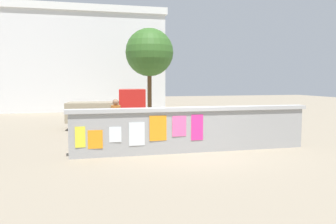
{
  "coord_description": "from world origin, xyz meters",
  "views": [
    {
      "loc": [
        -3.53,
        -10.54,
        2.27
      ],
      "look_at": [
        -0.39,
        1.71,
        1.13
      ],
      "focal_mm": 37.83,
      "sensor_mm": 36.0,
      "label": 1
    }
  ],
  "objects_px": {
    "motorcycle": "(230,126)",
    "bicycle_near": "(220,121)",
    "auto_rickshaw_truck": "(111,110)",
    "person_walking": "(116,117)",
    "tree_roadside": "(149,53)",
    "bicycle_far": "(174,121)"
  },
  "relations": [
    {
      "from": "bicycle_far",
      "to": "bicycle_near",
      "type": "bearing_deg",
      "value": -14.37
    },
    {
      "from": "bicycle_far",
      "to": "person_walking",
      "type": "bearing_deg",
      "value": -131.45
    },
    {
      "from": "bicycle_far",
      "to": "person_walking",
      "type": "distance_m",
      "value": 4.64
    },
    {
      "from": "tree_roadside",
      "to": "person_walking",
      "type": "bearing_deg",
      "value": -108.52
    },
    {
      "from": "motorcycle",
      "to": "person_walking",
      "type": "relative_size",
      "value": 1.17
    },
    {
      "from": "bicycle_far",
      "to": "person_walking",
      "type": "xyz_separation_m",
      "value": [
        -3.04,
        -3.45,
        0.62
      ]
    },
    {
      "from": "tree_roadside",
      "to": "auto_rickshaw_truck",
      "type": "bearing_deg",
      "value": -120.67
    },
    {
      "from": "motorcycle",
      "to": "bicycle_near",
      "type": "relative_size",
      "value": 1.12
    },
    {
      "from": "person_walking",
      "to": "tree_roadside",
      "type": "bearing_deg",
      "value": 71.48
    },
    {
      "from": "auto_rickshaw_truck",
      "to": "person_walking",
      "type": "relative_size",
      "value": 2.33
    },
    {
      "from": "motorcycle",
      "to": "bicycle_near",
      "type": "xyz_separation_m",
      "value": [
        0.63,
        2.49,
        -0.1
      ]
    },
    {
      "from": "auto_rickshaw_truck",
      "to": "person_walking",
      "type": "xyz_separation_m",
      "value": [
        -0.23,
        -4.32,
        0.09
      ]
    },
    {
      "from": "person_walking",
      "to": "bicycle_near",
      "type": "bearing_deg",
      "value": 29.57
    },
    {
      "from": "bicycle_near",
      "to": "bicycle_far",
      "type": "distance_m",
      "value": 2.16
    },
    {
      "from": "auto_rickshaw_truck",
      "to": "person_walking",
      "type": "height_order",
      "value": "auto_rickshaw_truck"
    },
    {
      "from": "person_walking",
      "to": "tree_roadside",
      "type": "xyz_separation_m",
      "value": [
        3.03,
        9.04,
        2.97
      ]
    },
    {
      "from": "person_walking",
      "to": "auto_rickshaw_truck",
      "type": "bearing_deg",
      "value": 87.0
    },
    {
      "from": "bicycle_far",
      "to": "person_walking",
      "type": "height_order",
      "value": "person_walking"
    },
    {
      "from": "bicycle_far",
      "to": "motorcycle",
      "type": "bearing_deg",
      "value": -64.18
    },
    {
      "from": "tree_roadside",
      "to": "motorcycle",
      "type": "bearing_deg",
      "value": -80.25
    },
    {
      "from": "auto_rickshaw_truck",
      "to": "tree_roadside",
      "type": "distance_m",
      "value": 6.28
    },
    {
      "from": "motorcycle",
      "to": "tree_roadside",
      "type": "xyz_separation_m",
      "value": [
        -1.48,
        8.61,
        3.49
      ]
    }
  ]
}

